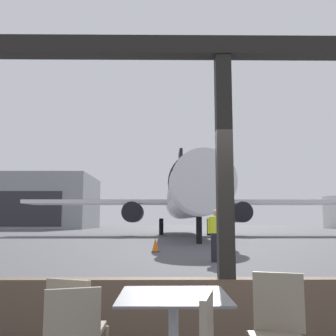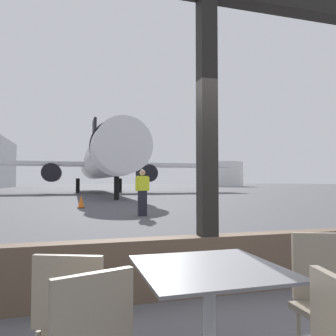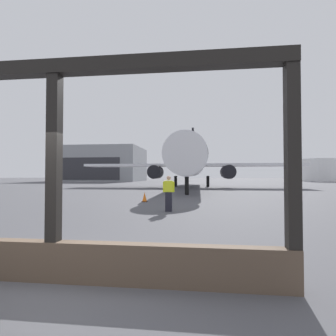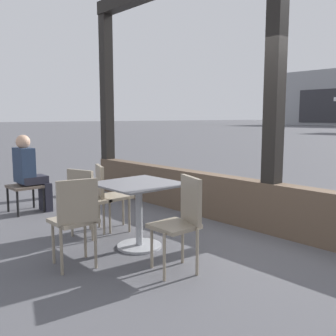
# 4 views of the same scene
# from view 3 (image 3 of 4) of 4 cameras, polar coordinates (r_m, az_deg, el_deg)

# --- Properties ---
(ground_plane) EXTENTS (220.00, 220.00, 0.00)m
(ground_plane) POSITION_cam_3_polar(r_m,az_deg,el_deg) (44.31, 3.56, -3.80)
(ground_plane) COLOR #4C4C51
(window_frame) EXTENTS (7.95, 0.24, 3.74)m
(window_frame) POSITION_cam_3_polar(r_m,az_deg,el_deg) (4.89, -23.54, -6.92)
(window_frame) COLOR brown
(window_frame) RESTS_ON ground
(airplane) EXTENTS (31.00, 31.88, 10.35)m
(airplane) POSITION_cam_3_polar(r_m,az_deg,el_deg) (35.98, 4.99, 1.19)
(airplane) COLOR silver
(airplane) RESTS_ON ground
(ground_crew_worker) EXTENTS (0.56, 0.22, 1.74)m
(ground_crew_worker) POSITION_cam_3_polar(r_m,az_deg,el_deg) (12.87, 0.15, -5.43)
(ground_crew_worker) COLOR black
(ground_crew_worker) RESTS_ON ground
(traffic_cone) EXTENTS (0.36, 0.36, 0.63)m
(traffic_cone) POSITION_cam_3_polar(r_m,az_deg,el_deg) (17.62, -5.11, -6.33)
(traffic_cone) COLOR orange
(traffic_cone) RESTS_ON ground
(distant_hangar) EXTENTS (22.98, 17.93, 9.70)m
(distant_hangar) POSITION_cam_3_polar(r_m,az_deg,el_deg) (79.25, -14.09, 0.76)
(distant_hangar) COLOR gray
(distant_hangar) RESTS_ON ground
(fuel_storage_tank) EXTENTS (9.52, 9.52, 6.17)m
(fuel_storage_tank) POSITION_cam_3_polar(r_m,az_deg,el_deg) (83.66, 29.87, -0.41)
(fuel_storage_tank) COLOR white
(fuel_storage_tank) RESTS_ON ground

